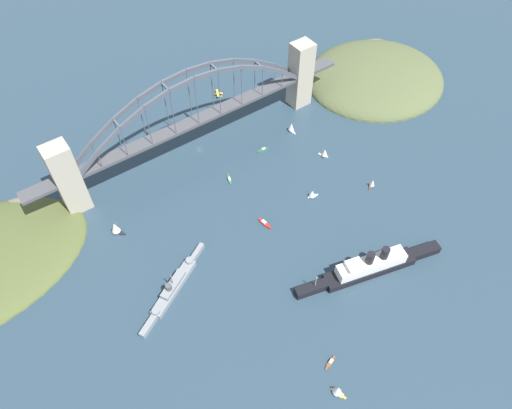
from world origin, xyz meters
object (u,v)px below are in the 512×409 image
(naval_cruiser, at_px, (173,287))
(small_boat_2, at_px, (330,362))
(small_boat_4, at_px, (263,150))
(small_boat_8, at_px, (291,127))
(seaplane_taxiing_near_bridge, at_px, (218,94))
(small_boat_1, at_px, (312,194))
(small_boat_6, at_px, (338,390))
(small_boat_9, at_px, (372,183))
(small_boat_3, at_px, (115,228))
(small_boat_5, at_px, (229,179))
(ocean_liner, at_px, (371,266))
(small_boat_7, at_px, (264,223))
(small_boat_0, at_px, (325,153))
(harbor_arch_bridge, at_px, (196,119))

(naval_cruiser, relative_size, small_boat_2, 6.66)
(small_boat_4, height_order, small_boat_8, small_boat_8)
(naval_cruiser, height_order, seaplane_taxiing_near_bridge, naval_cruiser)
(small_boat_1, height_order, small_boat_6, small_boat_6)
(seaplane_taxiing_near_bridge, distance_m, small_boat_8, 78.41)
(naval_cruiser, bearing_deg, small_boat_9, 176.86)
(small_boat_2, bearing_deg, small_boat_6, 61.01)
(small_boat_3, xyz_separation_m, small_boat_5, (-90.84, 4.33, -4.35))
(small_boat_4, xyz_separation_m, small_boat_9, (-44.06, 78.46, 2.91))
(small_boat_3, relative_size, small_boat_9, 1.40)
(ocean_liner, height_order, small_boat_4, ocean_liner)
(naval_cruiser, distance_m, small_boat_8, 169.96)
(ocean_liner, xyz_separation_m, small_boat_7, (32.88, -71.03, -5.34))
(small_boat_0, relative_size, small_boat_6, 0.90)
(ocean_liner, bearing_deg, small_boat_8, -107.13)
(small_boat_4, bearing_deg, ocean_liner, 85.90)
(naval_cruiser, xyz_separation_m, small_boat_3, (10.18, -62.86, 2.01))
(naval_cruiser, bearing_deg, small_boat_3, -80.80)
(small_boat_3, bearing_deg, small_boat_1, 157.64)
(ocean_liner, distance_m, small_boat_9, 75.25)
(naval_cruiser, distance_m, small_boat_9, 164.46)
(naval_cruiser, relative_size, seaplane_taxiing_near_bridge, 6.45)
(small_boat_0, xyz_separation_m, small_boat_2, (105.81, 129.25, -3.26))
(small_boat_0, height_order, small_boat_5, small_boat_0)
(small_boat_1, bearing_deg, small_boat_2, 55.33)
(small_boat_4, relative_size, small_boat_9, 1.27)
(small_boat_0, distance_m, small_boat_8, 38.63)
(naval_cruiser, height_order, small_boat_4, naval_cruiser)
(small_boat_7, bearing_deg, small_boat_0, -161.02)
(harbor_arch_bridge, xyz_separation_m, small_boat_5, (-1.30, 41.80, -30.35))
(naval_cruiser, height_order, small_boat_0, naval_cruiser)
(small_boat_2, height_order, small_boat_9, small_boat_9)
(small_boat_3, xyz_separation_m, small_boat_9, (-174.40, 71.88, -1.39))
(small_boat_0, xyz_separation_m, small_boat_7, (78.05, 26.85, -3.08))
(seaplane_taxiing_near_bridge, height_order, small_boat_5, seaplane_taxiing_near_bridge)
(naval_cruiser, height_order, small_boat_3, naval_cruiser)
(small_boat_4, height_order, small_boat_6, small_boat_6)
(small_boat_8, bearing_deg, seaplane_taxiing_near_bridge, -72.03)
(small_boat_5, xyz_separation_m, small_boat_6, (38.67, 166.47, 3.33))
(small_boat_4, bearing_deg, small_boat_0, 136.89)
(small_boat_0, height_order, small_boat_1, small_boat_0)
(small_boat_2, distance_m, small_boat_6, 17.10)
(small_boat_0, bearing_deg, small_boat_6, 51.63)
(small_boat_6, bearing_deg, small_boat_7, -107.04)
(small_boat_1, bearing_deg, small_boat_9, 157.48)
(small_boat_1, xyz_separation_m, small_boat_5, (40.17, -49.56, -2.92))
(harbor_arch_bridge, relative_size, small_boat_2, 27.47)
(small_boat_5, bearing_deg, small_boat_9, 141.05)
(small_boat_0, bearing_deg, small_boat_8, -85.34)
(naval_cruiser, bearing_deg, small_boat_8, -154.01)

